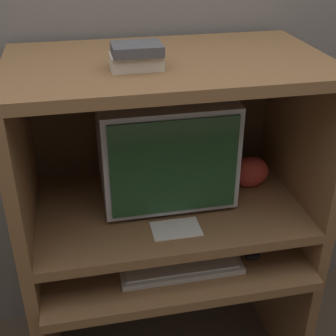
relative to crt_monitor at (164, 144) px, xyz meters
The scene contains 10 objects.
wall_back 0.43m from the crt_monitor, 90.37° to the left, with size 6.00×0.06×2.60m.
desk_base 0.60m from the crt_monitor, 90.87° to the right, with size 1.02×0.64×0.61m.
desk_monitor_shelf 0.25m from the crt_monitor, 91.44° to the right, with size 1.02×0.59×0.17m.
hutch_upper 0.17m from the crt_monitor, 92.67° to the right, with size 1.02×0.59×0.53m.
crt_monitor is the anchor object (origin of this frame).
keyboard 0.43m from the crt_monitor, 88.09° to the right, with size 0.43×0.15×0.03m.
mouse 0.51m from the crt_monitor, 41.84° to the right, with size 0.06×0.04×0.03m.
snack_bag 0.36m from the crt_monitor, ahead, with size 0.14×0.11×0.12m.
book_stack 0.41m from the crt_monitor, 125.46° to the right, with size 0.15×0.11×0.07m.
paper_card 0.31m from the crt_monitor, 91.91° to the right, with size 0.16×0.11×0.00m.
Camera 1 is at (-0.29, -1.11, 1.72)m, focal length 50.00 mm.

